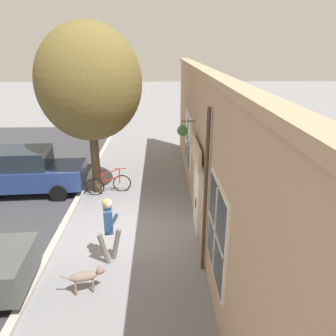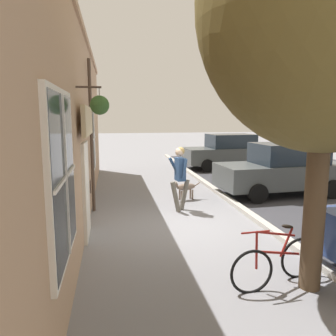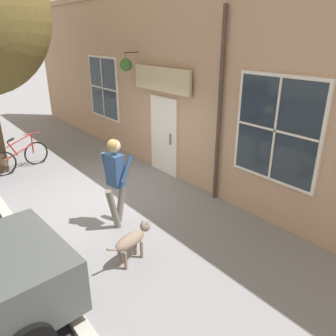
# 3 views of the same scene
# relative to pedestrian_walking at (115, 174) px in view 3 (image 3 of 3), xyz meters

# --- Properties ---
(ground_plane) EXTENTS (90.00, 90.00, 0.00)m
(ground_plane) POSITION_rel_pedestrian_walking_xyz_m (-0.27, -1.37, -1.11)
(ground_plane) COLOR gray
(storefront_facade) EXTENTS (0.95, 18.00, 4.77)m
(storefront_facade) POSITION_rel_pedestrian_walking_xyz_m (-2.61, -1.38, 1.28)
(storefront_facade) COLOR tan
(storefront_facade) RESTS_ON ground_plane
(pedestrian_walking) EXTENTS (0.62, 0.55, 1.81)m
(pedestrian_walking) POSITION_rel_pedestrian_walking_xyz_m (0.00, 0.00, 0.00)
(pedestrian_walking) COLOR #6B665B
(pedestrian_walking) RESTS_ON ground_plane
(dog_on_leash) EXTENTS (1.03, 0.39, 0.63)m
(dog_on_leash) POSITION_rel_pedestrian_walking_xyz_m (0.39, 1.17, -0.69)
(dog_on_leash) COLOR #7F6B5B
(dog_on_leash) RESTS_ON ground_plane
(leaning_bicycle) EXTENTS (1.69, 0.42, 1.01)m
(leaning_bicycle) POSITION_rel_pedestrian_walking_xyz_m (0.66, -4.28, -0.73)
(leaning_bicycle) COLOR black
(leaning_bicycle) RESTS_ON ground_plane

